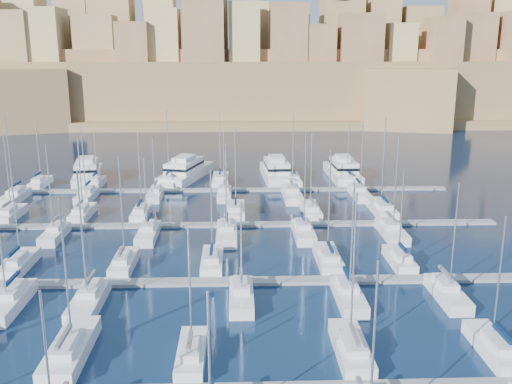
{
  "coord_description": "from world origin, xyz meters",
  "views": [
    {
      "loc": [
        1.74,
        -74.18,
        26.98
      ],
      "look_at": [
        4.48,
        6.0,
        6.41
      ],
      "focal_mm": 40.0,
      "sensor_mm": 36.0,
      "label": 1
    }
  ],
  "objects_px": {
    "sailboat_4": "(351,348)",
    "motor_yacht_b": "(185,171)",
    "sailboat_2": "(70,350)",
    "motor_yacht_d": "(343,170)",
    "motor_yacht_c": "(276,171)",
    "motor_yacht_a": "(87,172)"
  },
  "relations": [
    {
      "from": "sailboat_4",
      "to": "motor_yacht_b",
      "type": "bearing_deg",
      "value": 106.34
    },
    {
      "from": "sailboat_2",
      "to": "motor_yacht_d",
      "type": "bearing_deg",
      "value": 61.94
    },
    {
      "from": "motor_yacht_b",
      "to": "motor_yacht_c",
      "type": "bearing_deg",
      "value": -2.35
    },
    {
      "from": "sailboat_4",
      "to": "motor_yacht_d",
      "type": "height_order",
      "value": "sailboat_4"
    },
    {
      "from": "motor_yacht_a",
      "to": "motor_yacht_c",
      "type": "xyz_separation_m",
      "value": [
        39.07,
        0.13,
        0.0
      ]
    },
    {
      "from": "sailboat_2",
      "to": "sailboat_4",
      "type": "bearing_deg",
      "value": -1.42
    },
    {
      "from": "sailboat_2",
      "to": "motor_yacht_d",
      "type": "relative_size",
      "value": 0.86
    },
    {
      "from": "sailboat_2",
      "to": "motor_yacht_c",
      "type": "bearing_deg",
      "value": 71.63
    },
    {
      "from": "motor_yacht_b",
      "to": "motor_yacht_a",
      "type": "bearing_deg",
      "value": -177.42
    },
    {
      "from": "motor_yacht_a",
      "to": "motor_yacht_d",
      "type": "xyz_separation_m",
      "value": [
        53.08,
        0.08,
        0.0
      ]
    },
    {
      "from": "sailboat_4",
      "to": "motor_yacht_d",
      "type": "bearing_deg",
      "value": 80.25
    },
    {
      "from": "motor_yacht_a",
      "to": "motor_yacht_c",
      "type": "relative_size",
      "value": 1.01
    },
    {
      "from": "sailboat_2",
      "to": "motor_yacht_a",
      "type": "height_order",
      "value": "sailboat_2"
    },
    {
      "from": "motor_yacht_c",
      "to": "sailboat_2",
      "type": "bearing_deg",
      "value": -108.37
    },
    {
      "from": "motor_yacht_b",
      "to": "motor_yacht_c",
      "type": "height_order",
      "value": "same"
    },
    {
      "from": "sailboat_4",
      "to": "motor_yacht_c",
      "type": "distance_m",
      "value": 70.47
    },
    {
      "from": "motor_yacht_a",
      "to": "motor_yacht_b",
      "type": "relative_size",
      "value": 0.9
    },
    {
      "from": "sailboat_4",
      "to": "motor_yacht_a",
      "type": "bearing_deg",
      "value": 120.24
    },
    {
      "from": "motor_yacht_b",
      "to": "sailboat_4",
      "type": "bearing_deg",
      "value": -73.66
    },
    {
      "from": "sailboat_4",
      "to": "motor_yacht_c",
      "type": "xyz_separation_m",
      "value": [
        -1.91,
        70.44,
        0.97
      ]
    },
    {
      "from": "motor_yacht_b",
      "to": "motor_yacht_d",
      "type": "height_order",
      "value": "same"
    },
    {
      "from": "motor_yacht_c",
      "to": "motor_yacht_d",
      "type": "distance_m",
      "value": 14.01
    }
  ]
}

